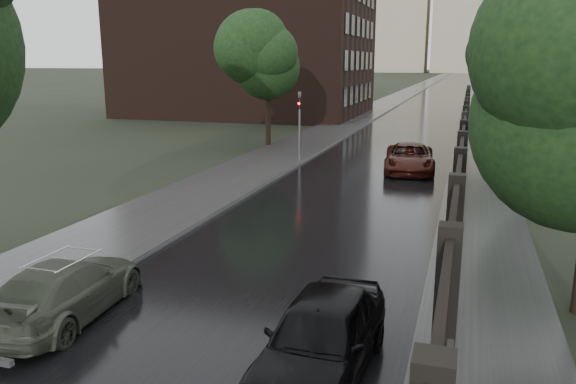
{
  "coord_description": "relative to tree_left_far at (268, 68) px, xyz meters",
  "views": [
    {
      "loc": [
        4.76,
        -5.46,
        5.65
      ],
      "look_at": [
        -0.66,
        11.48,
        1.5
      ],
      "focal_mm": 35.0,
      "sensor_mm": 36.0,
      "label": 1
    }
  ],
  "objects": [
    {
      "name": "road",
      "position": [
        8.0,
        160.0,
        -5.23
      ],
      "size": [
        8.0,
        420.0,
        0.02
      ],
      "primitive_type": "cube",
      "color": "black",
      "rests_on": "ground"
    },
    {
      "name": "sidewalk_left",
      "position": [
        2.0,
        160.0,
        -5.16
      ],
      "size": [
        4.0,
        420.0,
        0.16
      ],
      "primitive_type": "cube",
      "color": "#2D2D2D",
      "rests_on": "ground"
    },
    {
      "name": "verge_right",
      "position": [
        13.5,
        160.0,
        -5.2
      ],
      "size": [
        3.0,
        420.0,
        0.08
      ],
      "primitive_type": "cube",
      "color": "#2D2D2D",
      "rests_on": "ground"
    },
    {
      "name": "fence_right",
      "position": [
        12.6,
        2.01,
        -4.23
      ],
      "size": [
        0.45,
        75.72,
        2.7
      ],
      "color": "#383533",
      "rests_on": "ground"
    },
    {
      "name": "tree_left_far",
      "position": [
        0.0,
        0.0,
        0.0
      ],
      "size": [
        4.25,
        4.25,
        7.39
      ],
      "color": "black",
      "rests_on": "ground"
    },
    {
      "name": "tree_right_b",
      "position": [
        15.5,
        -8.0,
        -0.29
      ],
      "size": [
        4.08,
        4.08,
        7.01
      ],
      "color": "black",
      "rests_on": "ground"
    },
    {
      "name": "tree_right_c",
      "position": [
        15.5,
        10.0,
        -0.29
      ],
      "size": [
        4.08,
        4.08,
        7.01
      ],
      "color": "black",
      "rests_on": "ground"
    },
    {
      "name": "traffic_light",
      "position": [
        3.7,
        -5.01,
        -2.84
      ],
      "size": [
        0.16,
        0.32,
        4.0
      ],
      "color": "#59595E",
      "rests_on": "ground"
    },
    {
      "name": "brick_building",
      "position": [
        -10.0,
        22.0,
        4.76
      ],
      "size": [
        24.0,
        18.0,
        20.0
      ],
      "primitive_type": "cube",
      "color": "black",
      "rests_on": "ground"
    },
    {
      "name": "volga_sedan",
      "position": [
        4.4,
        -25.78,
        -4.57
      ],
      "size": [
        2.33,
        4.79,
        1.34
      ],
      "primitive_type": "imported",
      "rotation": [
        0.0,
        0.0,
        3.24
      ],
      "color": "#43493A",
      "rests_on": "ground"
    },
    {
      "name": "car_right_near",
      "position": [
        10.49,
        -26.38,
        -4.48
      ],
      "size": [
        1.98,
        4.56,
        1.53
      ],
      "primitive_type": "imported",
      "rotation": [
        0.0,
        0.0,
        -0.04
      ],
      "color": "black",
      "rests_on": "ground"
    },
    {
      "name": "car_right_far",
      "position": [
        10.0,
        -6.12,
        -4.5
      ],
      "size": [
        2.99,
        5.56,
        1.48
      ],
      "primitive_type": "imported",
      "rotation": [
        0.0,
        0.0,
        0.1
      ],
      "color": "black",
      "rests_on": "ground"
    }
  ]
}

